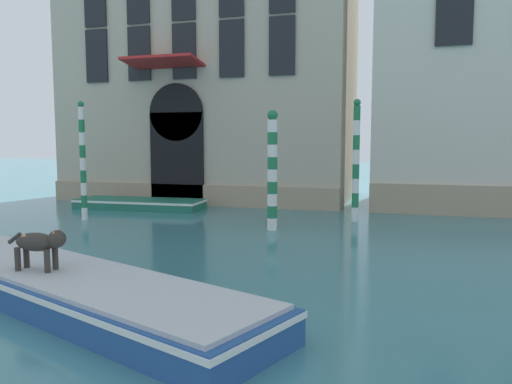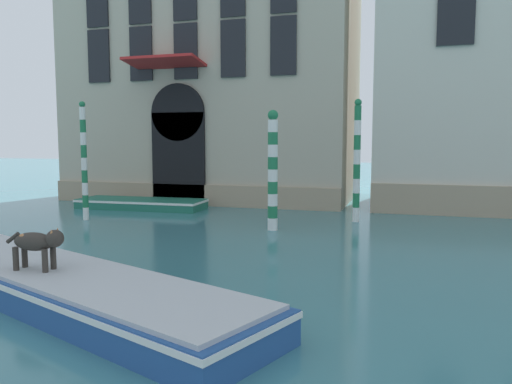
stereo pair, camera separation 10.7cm
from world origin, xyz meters
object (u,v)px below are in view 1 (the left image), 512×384
mooring_pole_1 (356,160)px  mooring_pole_2 (83,161)px  dog_on_deck (40,243)px  mooring_pole_0 (272,170)px  boat_foreground (58,282)px  boat_moored_near_palazzo (140,204)px

mooring_pole_1 → mooring_pole_2: size_ratio=1.01×
dog_on_deck → mooring_pole_1: size_ratio=0.26×
mooring_pole_0 → mooring_pole_2: 6.17m
mooring_pole_2 → boat_foreground: bearing=-57.4°
boat_foreground → mooring_pole_0: size_ratio=2.46×
dog_on_deck → boat_moored_near_palazzo: size_ratio=0.21×
mooring_pole_0 → mooring_pole_1: 3.02m
boat_foreground → mooring_pole_0: 7.29m
mooring_pole_2 → dog_on_deck: bearing=-58.9°
boat_moored_near_palazzo → mooring_pole_1: 8.12m
boat_foreground → dog_on_deck: size_ratio=8.29×
dog_on_deck → boat_moored_near_palazzo: (-4.00, 10.05, -0.75)m
boat_moored_near_palazzo → mooring_pole_0: (5.81, -2.89, 1.50)m
dog_on_deck → mooring_pole_2: mooring_pole_2 is taller
mooring_pole_0 → mooring_pole_1: mooring_pole_1 is taller
boat_foreground → boat_moored_near_palazzo: boat_foreground is taller
boat_moored_near_palazzo → mooring_pole_0: mooring_pole_0 is taller
boat_foreground → boat_moored_near_palazzo: size_ratio=1.72×
boat_foreground → mooring_pole_2: 8.45m
boat_foreground → dog_on_deck: (-0.12, -0.22, 0.67)m
mooring_pole_1 → mooring_pole_2: bearing=-165.6°
mooring_pole_2 → mooring_pole_1: bearing=14.4°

